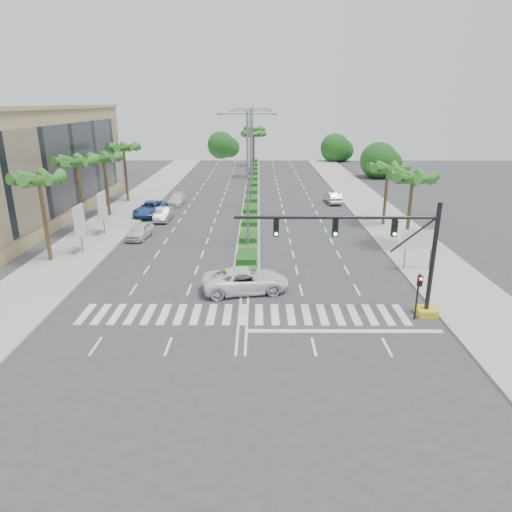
% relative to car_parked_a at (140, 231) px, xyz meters
% --- Properties ---
extents(ground, '(160.00, 160.00, 0.00)m').
position_rel_car_parked_a_xyz_m(ground, '(10.71, -17.00, -0.74)').
color(ground, '#333335').
rests_on(ground, ground).
extents(footpath_right, '(6.00, 120.00, 0.15)m').
position_rel_car_parked_a_xyz_m(footpath_right, '(25.91, 3.00, -0.66)').
color(footpath_right, gray).
rests_on(footpath_right, ground).
extents(footpath_left, '(6.00, 120.00, 0.15)m').
position_rel_car_parked_a_xyz_m(footpath_left, '(-4.49, 3.00, -0.66)').
color(footpath_left, gray).
rests_on(footpath_left, ground).
extents(median, '(2.20, 75.00, 0.20)m').
position_rel_car_parked_a_xyz_m(median, '(10.71, 28.00, -0.64)').
color(median, gray).
rests_on(median, ground).
extents(median_grass, '(1.80, 75.00, 0.04)m').
position_rel_car_parked_a_xyz_m(median_grass, '(10.71, 28.00, -0.52)').
color(median_grass, '#22541C').
rests_on(median_grass, median).
extents(building, '(12.00, 36.00, 12.00)m').
position_rel_car_parked_a_xyz_m(building, '(-15.29, 9.00, 5.26)').
color(building, tan).
rests_on(building, ground).
extents(signal_gantry, '(12.60, 1.20, 7.20)m').
position_rel_car_parked_a_xyz_m(signal_gantry, '(19.98, -17.00, 2.72)').
color(signal_gantry, gold).
rests_on(signal_gantry, ground).
extents(pedestrian_signal, '(0.28, 0.36, 3.00)m').
position_rel_car_parked_a_xyz_m(pedestrian_signal, '(21.31, -17.68, 1.31)').
color(pedestrian_signal, black).
rests_on(pedestrian_signal, ground).
extents(direction_sign, '(2.70, 0.11, 3.40)m').
position_rel_car_parked_a_xyz_m(direction_sign, '(24.21, -9.01, 1.71)').
color(direction_sign, slate).
rests_on(direction_sign, ground).
extents(billboard_near, '(0.18, 2.10, 4.35)m').
position_rel_car_parked_a_xyz_m(billboard_near, '(-3.79, -5.00, 2.22)').
color(billboard_near, slate).
rests_on(billboard_near, ground).
extents(billboard_far, '(0.18, 2.10, 4.35)m').
position_rel_car_parked_a_xyz_m(billboard_far, '(-3.79, 1.00, 2.22)').
color(billboard_far, slate).
rests_on(billboard_far, ground).
extents(palm_left_near, '(4.57, 4.68, 7.55)m').
position_rel_car_parked_a_xyz_m(palm_left_near, '(-5.79, -7.00, 5.95)').
color(palm_left_near, brown).
rests_on(palm_left_near, ground).
extents(palm_left_mid, '(4.57, 4.68, 7.95)m').
position_rel_car_parked_a_xyz_m(palm_left_mid, '(-5.79, 1.00, 6.34)').
color(palm_left_mid, brown).
rests_on(palm_left_mid, ground).
extents(palm_left_far, '(4.57, 4.68, 7.35)m').
position_rel_car_parked_a_xyz_m(palm_left_far, '(-5.79, 9.00, 5.76)').
color(palm_left_far, brown).
rests_on(palm_left_far, ground).
extents(palm_left_end, '(4.57, 4.68, 7.75)m').
position_rel_car_parked_a_xyz_m(palm_left_end, '(-5.79, 17.00, 6.15)').
color(palm_left_end, brown).
rests_on(palm_left_end, ground).
extents(palm_right_near, '(4.57, 4.68, 7.05)m').
position_rel_car_parked_a_xyz_m(palm_right_near, '(25.21, -3.00, 5.47)').
color(palm_right_near, brown).
rests_on(palm_right_near, ground).
extents(palm_right_far, '(4.57, 4.68, 6.75)m').
position_rel_car_parked_a_xyz_m(palm_right_far, '(25.21, 5.00, 5.18)').
color(palm_right_far, brown).
rests_on(palm_right_far, ground).
extents(palm_median_a, '(4.57, 4.68, 8.05)m').
position_rel_car_parked_a_xyz_m(palm_median_a, '(10.71, 38.00, 6.44)').
color(palm_median_a, brown).
rests_on(palm_median_a, ground).
extents(palm_median_b, '(4.57, 4.68, 8.05)m').
position_rel_car_parked_a_xyz_m(palm_median_b, '(10.71, 53.00, 6.44)').
color(palm_median_b, brown).
rests_on(palm_median_b, ground).
extents(streetlight_near, '(5.10, 0.25, 12.00)m').
position_rel_car_parked_a_xyz_m(streetlight_near, '(10.71, -3.00, 6.07)').
color(streetlight_near, slate).
rests_on(streetlight_near, ground).
extents(streetlight_mid, '(5.10, 0.25, 12.00)m').
position_rel_car_parked_a_xyz_m(streetlight_mid, '(10.71, 13.00, 6.07)').
color(streetlight_mid, slate).
rests_on(streetlight_mid, ground).
extents(streetlight_far, '(5.10, 0.25, 12.00)m').
position_rel_car_parked_a_xyz_m(streetlight_far, '(10.71, 29.00, 6.07)').
color(streetlight_far, slate).
rests_on(streetlight_far, ground).
extents(car_parked_a, '(2.24, 4.50, 1.47)m').
position_rel_car_parked_a_xyz_m(car_parked_a, '(0.00, 0.00, 0.00)').
color(car_parked_a, silver).
rests_on(car_parked_a, ground).
extents(car_parked_b, '(1.65, 4.46, 1.46)m').
position_rel_car_parked_a_xyz_m(car_parked_b, '(0.94, 7.12, -0.01)').
color(car_parked_b, '#A1A1A5').
rests_on(car_parked_b, ground).
extents(car_parked_c, '(3.45, 6.22, 1.65)m').
position_rel_car_parked_a_xyz_m(car_parked_c, '(-1.09, 9.46, 0.09)').
color(car_parked_c, '#315097').
rests_on(car_parked_c, ground).
extents(car_parked_d, '(2.07, 4.67, 1.33)m').
position_rel_car_parked_a_xyz_m(car_parked_d, '(0.99, 15.63, -0.07)').
color(car_parked_d, silver).
rests_on(car_parked_d, ground).
extents(car_crossing, '(6.48, 3.87, 1.69)m').
position_rel_car_parked_a_xyz_m(car_crossing, '(10.76, -13.28, 0.11)').
color(car_crossing, white).
rests_on(car_crossing, ground).
extents(car_right, '(1.86, 4.69, 1.52)m').
position_rel_car_parked_a_xyz_m(car_right, '(21.58, 16.58, 0.02)').
color(car_right, '#BCBCC1').
rests_on(car_right, ground).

